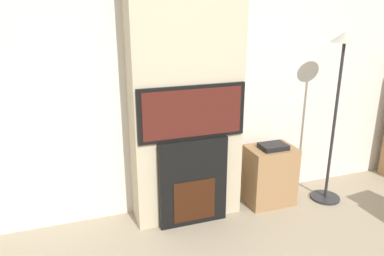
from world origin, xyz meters
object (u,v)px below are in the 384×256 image
object	(u,v)px
fireplace	(192,181)
television	(192,112)
floor_lamp	(339,87)
media_stand	(269,174)

from	to	relation	value
fireplace	television	distance (m)	0.67
television	floor_lamp	distance (m)	1.51
television	media_stand	xyz separation A→B (m)	(0.88, 0.09, -0.78)
fireplace	media_stand	size ratio (longest dim) A/B	1.27
floor_lamp	media_stand	xyz separation A→B (m)	(-0.62, 0.15, -0.91)
floor_lamp	media_stand	distance (m)	1.11
television	media_stand	size ratio (longest dim) A/B	1.48
television	media_stand	world-z (taller)	television
floor_lamp	media_stand	world-z (taller)	floor_lamp
floor_lamp	media_stand	size ratio (longest dim) A/B	2.63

